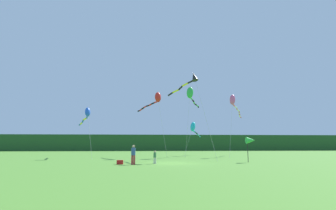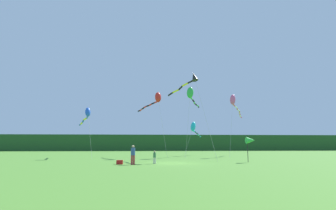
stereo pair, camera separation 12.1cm
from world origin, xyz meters
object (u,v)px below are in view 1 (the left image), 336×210
kite_cyan (194,128)px  kite_black (190,80)px  kite_rainbow (234,103)px  kite_blue (87,114)px  cooler_box (120,162)px  person_adult (133,154)px  banner_flag_pole (251,141)px  person_child (155,156)px  kite_red (156,99)px  kite_green (191,94)px

kite_cyan → kite_black: bearing=-101.7°
kite_rainbow → kite_blue: (-20.83, -3.26, -2.32)m
cooler_box → kite_rainbow: size_ratio=0.06×
kite_cyan → kite_blue: 16.24m
cooler_box → kite_blue: bearing=116.9°
person_adult → kite_rainbow: size_ratio=0.18×
person_adult → banner_flag_pole: (11.43, 2.26, 1.17)m
person_adult → kite_blue: (-6.71, 11.30, 4.65)m
kite_black → kite_rainbow: bearing=45.0°
person_child → cooler_box: (-3.06, -0.51, -0.46)m
kite_cyan → kite_black: kite_black is taller
banner_flag_pole → kite_red: size_ratio=0.29×
banner_flag_pole → kite_black: bearing=139.8°
banner_flag_pole → kite_red: (-9.04, 10.64, 5.94)m
kite_cyan → kite_rainbow: size_ratio=0.68×
person_child → kite_cyan: bearing=68.2°
kite_black → kite_green: bearing=80.4°
kite_red → kite_blue: bearing=-170.0°
kite_black → kite_blue: kite_black is taller
person_child → kite_rainbow: kite_rainbow is taller
cooler_box → kite_blue: (-5.55, 10.92, 5.39)m
person_child → kite_rainbow: 19.73m
kite_green → kite_red: kite_green is taller
banner_flag_pole → kite_blue: (-18.14, 9.04, 3.48)m
kite_blue → kite_red: 9.56m
person_child → person_adult: bearing=-155.0°
kite_rainbow → kite_red: size_ratio=1.02×
kite_green → kite_rainbow: size_ratio=1.09×
banner_flag_pole → cooler_box: bearing=-171.5°
cooler_box → kite_cyan: kite_cyan is taller
kite_black → kite_blue: size_ratio=1.56×
kite_red → banner_flag_pole: bearing=-49.6°
person_child → kite_black: (4.33, 5.77, 8.63)m
person_adult → cooler_box: 1.43m
cooler_box → kite_red: (3.55, 12.53, 7.86)m
banner_flag_pole → kite_black: 9.90m
kite_blue → kite_cyan: bearing=21.1°
person_adult → kite_black: 12.35m
kite_black → kite_red: bearing=121.5°
person_child → kite_cyan: kite_cyan is taller
cooler_box → banner_flag_pole: bearing=8.5°
kite_blue → person_adult: bearing=-59.3°
kite_cyan → kite_red: (-6.01, -4.23, 3.78)m
cooler_box → kite_green: kite_green is taller
person_child → kite_blue: (-8.60, 10.42, 4.93)m
cooler_box → kite_black: bearing=40.4°
person_adult → kite_blue: kite_blue is taller
kite_green → kite_rainbow: 6.78m
kite_cyan → kite_blue: size_ratio=0.96×
kite_black → kite_red: (-3.83, 6.24, -1.23)m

